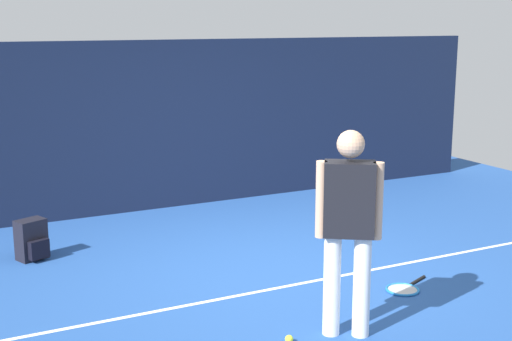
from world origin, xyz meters
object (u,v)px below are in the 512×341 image
Objects in this scene: tennis_player at (349,221)px; tennis_ball_near_player at (289,339)px; tennis_racket at (404,289)px; backpack at (32,240)px.

tennis_ball_near_player is (-0.49, 0.07, -0.93)m from tennis_player.
tennis_racket is 3.93m from backpack.
tennis_ball_near_player reaches higher than tennis_racket.
tennis_racket is 9.58× the size of tennis_ball_near_player.
backpack is 3.36m from tennis_ball_near_player.
backpack is at bearing -63.26° from tennis_racket.
tennis_ball_near_player is at bearing -85.94° from backpack.
backpack is at bearing -24.35° from tennis_player.
tennis_racket is at bearing -61.86° from backpack.
tennis_player reaches higher than tennis_racket.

